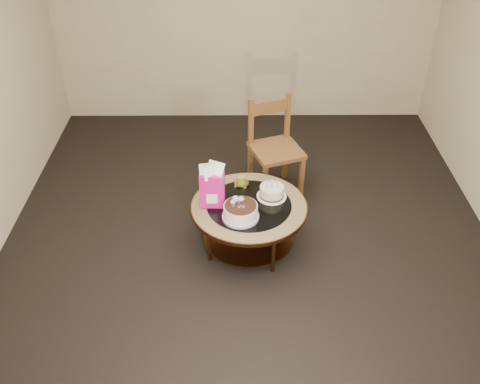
{
  "coord_description": "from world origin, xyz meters",
  "views": [
    {
      "loc": [
        -0.1,
        -3.68,
        3.28
      ],
      "look_at": [
        -0.08,
        0.02,
        0.58
      ],
      "focal_mm": 40.0,
      "sensor_mm": 36.0,
      "label": 1
    }
  ],
  "objects_px": {
    "decorated_cake": "(240,212)",
    "gift_bag": "(212,185)",
    "coffee_table": "(249,212)",
    "cream_cake": "(272,192)",
    "dining_chair": "(275,147)"
  },
  "relations": [
    {
      "from": "decorated_cake",
      "to": "gift_bag",
      "type": "xyz_separation_m",
      "value": [
        -0.24,
        0.18,
        0.14
      ]
    },
    {
      "from": "decorated_cake",
      "to": "dining_chair",
      "type": "height_order",
      "value": "dining_chair"
    },
    {
      "from": "decorated_cake",
      "to": "dining_chair",
      "type": "relative_size",
      "value": 0.31
    },
    {
      "from": "coffee_table",
      "to": "cream_cake",
      "type": "relative_size",
      "value": 3.86
    },
    {
      "from": "cream_cake",
      "to": "gift_bag",
      "type": "bearing_deg",
      "value": -158.14
    },
    {
      "from": "cream_cake",
      "to": "dining_chair",
      "type": "height_order",
      "value": "dining_chair"
    },
    {
      "from": "coffee_table",
      "to": "cream_cake",
      "type": "bearing_deg",
      "value": 29.26
    },
    {
      "from": "cream_cake",
      "to": "coffee_table",
      "type": "bearing_deg",
      "value": -140.8
    },
    {
      "from": "cream_cake",
      "to": "dining_chair",
      "type": "bearing_deg",
      "value": 94.59
    },
    {
      "from": "dining_chair",
      "to": "gift_bag",
      "type": "bearing_deg",
      "value": -144.13
    },
    {
      "from": "decorated_cake",
      "to": "cream_cake",
      "type": "relative_size",
      "value": 1.18
    },
    {
      "from": "gift_bag",
      "to": "dining_chair",
      "type": "relative_size",
      "value": 0.41
    },
    {
      "from": "cream_cake",
      "to": "dining_chair",
      "type": "relative_size",
      "value": 0.26
    },
    {
      "from": "coffee_table",
      "to": "cream_cake",
      "type": "distance_m",
      "value": 0.27
    },
    {
      "from": "coffee_table",
      "to": "cream_cake",
      "type": "xyz_separation_m",
      "value": [
        0.2,
        0.11,
        0.13
      ]
    }
  ]
}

